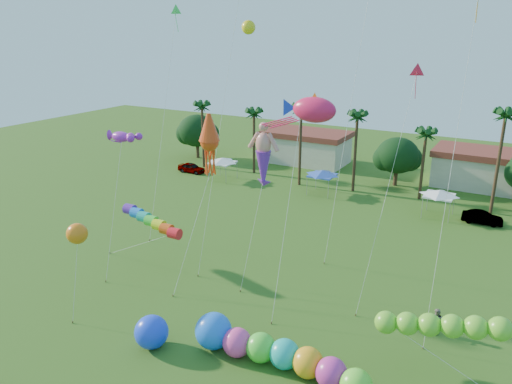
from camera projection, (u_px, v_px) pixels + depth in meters
The scene contains 17 objects.
tree_line at pixel (416, 158), 61.95m from camera, with size 69.46×8.91×11.00m.
buildings_row at pixel (377, 158), 70.74m from camera, with size 35.00×7.00×4.00m.
tent_row at pixel (320, 174), 60.61m from camera, with size 31.00×4.00×0.60m.
car_a at pixel (192, 168), 70.82m from camera, with size 1.63×4.06×1.38m, color #4C4C54.
car_b at pixel (482, 218), 52.40m from camera, with size 1.42×4.06×1.34m, color #4C4C54.
spectator_b at pixel (436, 322), 33.45m from camera, with size 0.90×0.70×1.85m, color gray.
caterpillar_inflatable at pixel (272, 352), 30.21m from camera, with size 11.69×2.58×2.39m.
blue_ball at pixel (151, 332), 32.05m from camera, with size 2.20×2.20×2.20m, color #1C41FD.
rainbow_tube at pixel (158, 229), 41.59m from camera, with size 9.59×1.94×4.15m.
green_worm at pixel (386, 322), 30.00m from camera, with size 10.68×2.50×3.66m.
orange_ball_kite at pixel (77, 234), 34.48m from camera, with size 1.85×2.55×6.89m.
merman_kite at pixel (263, 159), 38.41m from camera, with size 2.28×4.11×12.48m.
fish_kite at pixel (314, 110), 35.24m from camera, with size 5.02×7.04×15.19m.
squid_kite at pixel (209, 142), 38.20m from camera, with size 1.87×5.47×13.65m.
lobster_kite at pixel (121, 137), 39.85m from camera, with size 3.29×4.44×11.99m.
delta_kite_red at pixel (416, 77), 32.83m from camera, with size 2.39×4.12×17.51m.
delta_kite_green at pixel (175, 16), 45.53m from camera, with size 1.26×5.32×21.71m.
Camera 1 is at (16.04, -18.12, 19.76)m, focal length 35.00 mm.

